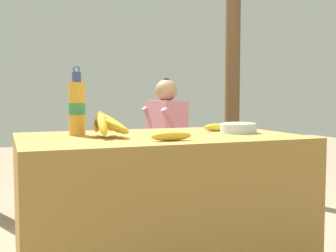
# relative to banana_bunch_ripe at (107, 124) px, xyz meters

# --- Properties ---
(market_counter) EXTENTS (1.33, 0.81, 0.71)m
(market_counter) POSITION_rel_banana_bunch_ripe_xyz_m (0.26, 0.02, -0.42)
(market_counter) COLOR olive
(market_counter) RESTS_ON ground_plane
(banana_bunch_ripe) EXTENTS (0.16, 0.29, 0.14)m
(banana_bunch_ripe) POSITION_rel_banana_bunch_ripe_xyz_m (0.00, 0.00, 0.00)
(banana_bunch_ripe) COLOR #4C381E
(banana_bunch_ripe) RESTS_ON market_counter
(serving_bowl) EXTENTS (0.19, 0.19, 0.05)m
(serving_bowl) POSITION_rel_banana_bunch_ripe_xyz_m (0.69, -0.01, -0.04)
(serving_bowl) COLOR silver
(serving_bowl) RESTS_ON market_counter
(water_bottle) EXTENTS (0.08, 0.08, 0.34)m
(water_bottle) POSITION_rel_banana_bunch_ripe_xyz_m (-0.11, 0.16, 0.07)
(water_bottle) COLOR gold
(water_bottle) RESTS_ON market_counter
(loose_banana_front) EXTENTS (0.19, 0.05, 0.04)m
(loose_banana_front) POSITION_rel_banana_bunch_ripe_xyz_m (0.22, -0.24, -0.04)
(loose_banana_front) COLOR gold
(loose_banana_front) RESTS_ON market_counter
(loose_banana_side) EXTENTS (0.15, 0.05, 0.04)m
(loose_banana_side) POSITION_rel_banana_bunch_ripe_xyz_m (0.63, 0.13, -0.04)
(loose_banana_side) COLOR gold
(loose_banana_side) RESTS_ON market_counter
(wooden_bench) EXTENTS (1.67, 0.32, 0.39)m
(wooden_bench) POSITION_rel_banana_bunch_ripe_xyz_m (0.50, 1.23, -0.45)
(wooden_bench) COLOR brown
(wooden_bench) RESTS_ON ground_plane
(seated_vendor) EXTENTS (0.43, 0.41, 1.04)m
(seated_vendor) POSITION_rel_banana_bunch_ripe_xyz_m (0.71, 1.19, -0.18)
(seated_vendor) COLOR #473828
(seated_vendor) RESTS_ON ground_plane
(banana_bunch_green) EXTENTS (0.17, 0.26, 0.13)m
(banana_bunch_green) POSITION_rel_banana_bunch_ripe_xyz_m (0.08, 1.23, -0.32)
(banana_bunch_green) COLOR #4C381E
(banana_bunch_green) RESTS_ON wooden_bench
(support_post_far) EXTENTS (0.14, 0.14, 2.30)m
(support_post_far) POSITION_rel_banana_bunch_ripe_xyz_m (1.58, 1.61, 0.38)
(support_post_far) COLOR brown
(support_post_far) RESTS_ON ground_plane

